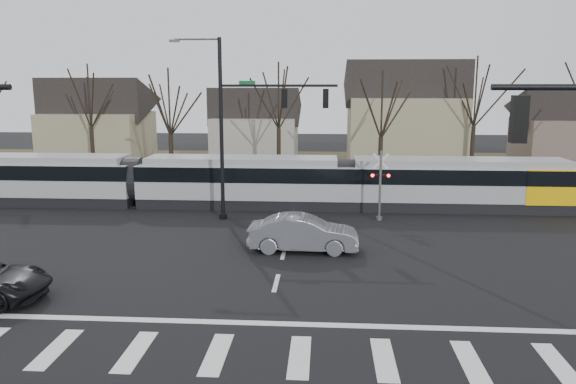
{
  "coord_description": "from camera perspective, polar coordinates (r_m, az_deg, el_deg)",
  "views": [
    {
      "loc": [
        1.86,
        -18.85,
        7.66
      ],
      "look_at": [
        0.0,
        9.0,
        2.3
      ],
      "focal_mm": 35.0,
      "sensor_mm": 36.0,
      "label": 1
    }
  ],
  "objects": [
    {
      "name": "lane_dashes",
      "position": [
        35.73,
        0.75,
        -1.5
      ],
      "size": [
        0.18,
        30.0,
        0.01
      ],
      "color": "silver",
      "rests_on": "ground"
    },
    {
      "name": "rail_crossing_signal",
      "position": [
        32.32,
        9.33,
        0.43
      ],
      "size": [
        1.08,
        0.36,
        4.0
      ],
      "color": "#59595B",
      "rests_on": "ground"
    },
    {
      "name": "sedan",
      "position": [
        26.2,
        1.57,
        -4.22
      ],
      "size": [
        1.99,
        5.18,
        1.68
      ],
      "primitive_type": "imported",
      "rotation": [
        0.0,
        0.0,
        1.55
      ],
      "color": "slate",
      "rests_on": "ground"
    },
    {
      "name": "crosswalk",
      "position": [
        16.81,
        -3.07,
        -16.23
      ],
      "size": [
        27.0,
        2.6,
        0.01
      ],
      "color": "silver",
      "rests_on": "ground"
    },
    {
      "name": "grass_verge",
      "position": [
        51.46,
        1.71,
        2.31
      ],
      "size": [
        140.0,
        28.0,
        0.01
      ],
      "primitive_type": "cube",
      "color": "#38331E",
      "rests_on": "ground"
    },
    {
      "name": "house_a",
      "position": [
        57.28,
        -18.77,
        7.1
      ],
      "size": [
        9.72,
        8.64,
        8.6
      ],
      "color": "gray",
      "rests_on": "ground"
    },
    {
      "name": "ground",
      "position": [
        20.43,
        -1.71,
        -11.15
      ],
      "size": [
        140.0,
        140.0,
        0.0
      ],
      "primitive_type": "plane",
      "color": "black"
    },
    {
      "name": "signal_pole_far",
      "position": [
        31.7,
        -3.96,
        7.3
      ],
      "size": [
        9.28,
        0.44,
        10.2
      ],
      "color": "black",
      "rests_on": "ground"
    },
    {
      "name": "house_b",
      "position": [
        55.4,
        -3.33,
        7.03
      ],
      "size": [
        8.64,
        7.56,
        7.65
      ],
      "color": "gray",
      "rests_on": "ground"
    },
    {
      "name": "house_c",
      "position": [
        52.4,
        11.76,
        7.99
      ],
      "size": [
        10.8,
        8.64,
        10.1
      ],
      "color": "gray",
      "rests_on": "ground"
    },
    {
      "name": "stop_line",
      "position": [
        18.78,
        -2.25,
        -13.18
      ],
      "size": [
        28.0,
        0.35,
        0.01
      ],
      "primitive_type": "cube",
      "color": "silver",
      "rests_on": "ground"
    },
    {
      "name": "tree_row",
      "position": [
        44.93,
        4.02,
        7.45
      ],
      "size": [
        59.2,
        7.2,
        10.0
      ],
      "color": "black",
      "rests_on": "ground"
    },
    {
      "name": "house_d",
      "position": [
        58.34,
        26.27,
        6.13
      ],
      "size": [
        8.64,
        7.56,
        7.65
      ],
      "color": "brown",
      "rests_on": "ground"
    },
    {
      "name": "tram",
      "position": [
        35.77,
        -4.97,
        1.27
      ],
      "size": [
        41.71,
        3.1,
        3.16
      ],
      "color": "gray",
      "rests_on": "ground"
    },
    {
      "name": "rail_pair",
      "position": [
        35.53,
        0.73,
        -1.53
      ],
      "size": [
        90.0,
        1.52,
        0.06
      ],
      "color": "#59595E",
      "rests_on": "ground"
    }
  ]
}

